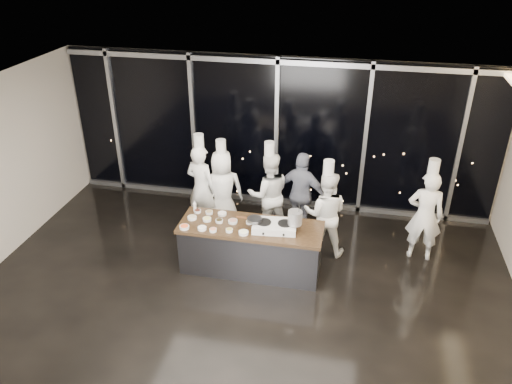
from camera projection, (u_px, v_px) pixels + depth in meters
ground at (239, 301)px, 8.14m from camera, size 9.00×9.00×0.00m
room_shell at (249, 179)px, 7.05m from camera, size 9.02×7.02×3.21m
window_wall at (277, 134)px, 10.34m from camera, size 8.90×0.11×3.20m
demo_counter at (251, 248)px, 8.70m from camera, size 2.46×0.86×0.90m
stove at (274, 226)px, 8.36m from camera, size 0.77×0.52×0.14m
frying_pan at (254, 219)px, 8.37m from camera, size 0.45×0.28×0.04m
stock_pot at (295, 218)px, 8.22m from camera, size 0.26×0.26×0.24m
prep_bowls at (216, 222)px, 8.54m from camera, size 1.39×0.72×0.05m
squeeze_bottle at (195, 206)px, 8.89m from camera, size 0.06×0.06×0.21m
chef_far_left at (201, 187)px, 9.73m from camera, size 0.75×0.62×2.01m
chef_left at (223, 190)px, 9.75m from camera, size 0.95×0.77×1.90m
chef_center at (269, 194)px, 9.58m from camera, size 0.99×0.88×1.93m
guest at (302, 194)px, 9.58m from camera, size 1.08×0.70×1.71m
chef_right at (325, 213)px, 9.00m from camera, size 0.81×0.63×1.87m
chef_side at (425, 215)px, 8.83m from camera, size 0.65×0.45×1.97m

